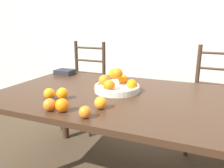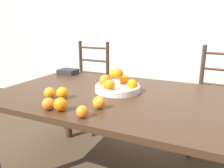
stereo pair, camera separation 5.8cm
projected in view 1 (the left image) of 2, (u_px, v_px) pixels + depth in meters
name	position (u px, v px, depth m)	size (l,w,h in m)	color
wall_back	(164.00, 17.00, 2.75)	(8.00, 0.06, 2.60)	beige
dining_table	(121.00, 105.00, 1.54)	(1.77, 1.06, 0.73)	#382316
fruit_bowl	(117.00, 85.00, 1.58)	(0.33, 0.33, 0.17)	beige
orange_loose_0	(101.00, 103.00, 1.25)	(0.07, 0.07, 0.07)	orange
orange_loose_1	(50.00, 105.00, 1.22)	(0.07, 0.07, 0.07)	orange
orange_loose_2	(62.00, 93.00, 1.41)	(0.08, 0.08, 0.08)	orange
orange_loose_3	(49.00, 94.00, 1.42)	(0.07, 0.07, 0.07)	orange
orange_loose_4	(85.00, 112.00, 1.12)	(0.06, 0.06, 0.06)	orange
orange_loose_5	(62.00, 105.00, 1.21)	(0.08, 0.08, 0.08)	orange
chair_left	(84.00, 88.00, 2.58)	(0.44, 0.42, 1.01)	#382619
chair_right	(215.00, 103.00, 2.07)	(0.45, 0.44, 1.01)	#382619
book_stack	(65.00, 72.00, 2.14)	(0.17, 0.14, 0.05)	#232328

